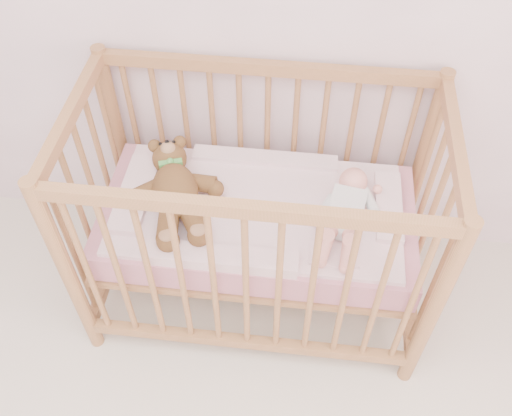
# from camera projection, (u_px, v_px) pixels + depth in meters

# --- Properties ---
(crib) EXTENTS (1.36, 0.76, 1.00)m
(crib) POSITION_uv_depth(u_px,v_px,m) (257.00, 218.00, 2.25)
(crib) COLOR #B77A4D
(crib) RESTS_ON floor
(mattress) EXTENTS (1.22, 0.62, 0.13)m
(mattress) POSITION_uv_depth(u_px,v_px,m) (257.00, 221.00, 2.26)
(mattress) COLOR pink
(mattress) RESTS_ON crib
(blanket) EXTENTS (1.10, 0.58, 0.06)m
(blanket) POSITION_uv_depth(u_px,v_px,m) (258.00, 208.00, 2.20)
(blanket) COLOR #F9ACB7
(blanket) RESTS_ON mattress
(baby) EXTENTS (0.32, 0.53, 0.12)m
(baby) POSITION_uv_depth(u_px,v_px,m) (347.00, 207.00, 2.11)
(baby) COLOR silver
(baby) RESTS_ON blanket
(teddy_bear) EXTENTS (0.54, 0.64, 0.15)m
(teddy_bear) POSITION_uv_depth(u_px,v_px,m) (175.00, 190.00, 2.15)
(teddy_bear) COLOR brown
(teddy_bear) RESTS_ON blanket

